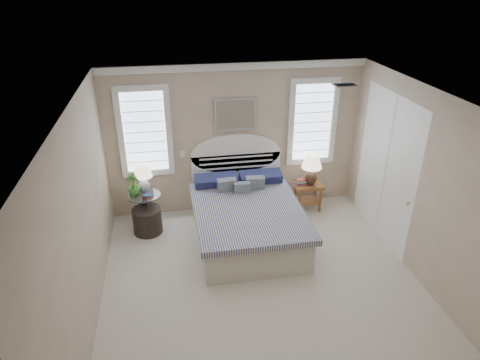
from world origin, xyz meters
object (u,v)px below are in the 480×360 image
bed (246,216)px  nightstand_right (308,191)px  side_table_left (145,207)px  lamp_right (312,167)px  floor_pot (147,220)px  lamp_left (143,176)px

bed → nightstand_right: 1.47m
bed → side_table_left: bearing=160.3°
lamp_right → nightstand_right: bearing=115.5°
floor_pot → lamp_left: (-0.01, 0.27, 0.72)m
bed → lamp_right: 1.55m
floor_pot → lamp_left: lamp_left is taller
bed → floor_pot: size_ratio=4.64×
floor_pot → lamp_right: size_ratio=0.83×
nightstand_right → side_table_left: bearing=-178.1°
floor_pot → lamp_left: bearing=91.6°
bed → floor_pot: (-1.63, 0.42, -0.16)m
bed → side_table_left: (-1.65, 0.59, 0.00)m
lamp_right → side_table_left: bearing=-178.9°
bed → lamp_left: size_ratio=4.41×
lamp_left → lamp_right: 2.96m
floor_pot → side_table_left: bearing=96.8°
nightstand_right → lamp_left: bearing=-179.9°
side_table_left → lamp_left: 0.57m
side_table_left → lamp_right: 3.01m
lamp_right → floor_pot: bearing=-175.5°
bed → lamp_right: bed is taller
side_table_left → lamp_left: size_ratio=1.22×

